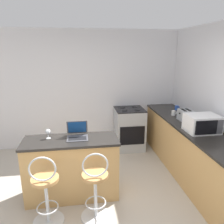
{
  "coord_description": "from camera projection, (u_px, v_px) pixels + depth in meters",
  "views": [
    {
      "loc": [
        -0.18,
        -2.33,
        2.16
      ],
      "look_at": [
        0.4,
        1.64,
        1.02
      ],
      "focal_mm": 35.0,
      "sensor_mm": 36.0,
      "label": 1
    }
  ],
  "objects": [
    {
      "name": "microwave",
      "position": [
        202.0,
        123.0,
        3.4
      ],
      "size": [
        0.49,
        0.38,
        0.27
      ],
      "color": "white",
      "rests_on": "counter_right"
    },
    {
      "name": "breakfast_bar",
      "position": [
        72.0,
        168.0,
        3.26
      ],
      "size": [
        1.37,
        0.53,
        0.92
      ],
      "color": "tan",
      "rests_on": "ground_plane"
    },
    {
      "name": "wall_back",
      "position": [
        88.0,
        90.0,
        4.88
      ],
      "size": [
        12.0,
        0.06,
        2.6
      ],
      "color": "silver",
      "rests_on": "ground_plane"
    },
    {
      "name": "counter_right",
      "position": [
        189.0,
        149.0,
        3.89
      ],
      "size": [
        0.64,
        3.03,
        0.92
      ],
      "color": "tan",
      "rests_on": "ground_plane"
    },
    {
      "name": "bar_stool_far",
      "position": [
        95.0,
        188.0,
        2.8
      ],
      "size": [
        0.4,
        0.4,
        0.98
      ],
      "color": "silver",
      "rests_on": "ground_plane"
    },
    {
      "name": "stove_range",
      "position": [
        129.0,
        129.0,
        4.89
      ],
      "size": [
        0.63,
        0.61,
        0.93
      ],
      "color": "#9EA3A8",
      "rests_on": "ground_plane"
    },
    {
      "name": "ground_plane",
      "position": [
        100.0,
        223.0,
        2.83
      ],
      "size": [
        20.0,
        20.0,
        0.0
      ],
      "primitive_type": "plane",
      "color": "#ADA393"
    },
    {
      "name": "mug_white",
      "position": [
        174.0,
        113.0,
        4.29
      ],
      "size": [
        0.09,
        0.08,
        0.1
      ],
      "color": "white",
      "rests_on": "counter_right"
    },
    {
      "name": "wine_glass_tall",
      "position": [
        48.0,
        132.0,
        3.15
      ],
      "size": [
        0.07,
        0.07,
        0.14
      ],
      "color": "silver",
      "rests_on": "breakfast_bar"
    },
    {
      "name": "toaster",
      "position": [
        185.0,
        115.0,
        3.96
      ],
      "size": [
        0.23,
        0.26,
        0.2
      ],
      "color": "#9EA3A8",
      "rests_on": "counter_right"
    },
    {
      "name": "bar_stool_near",
      "position": [
        46.0,
        192.0,
        2.71
      ],
      "size": [
        0.4,
        0.4,
        0.98
      ],
      "color": "silver",
      "rests_on": "ground_plane"
    },
    {
      "name": "laptop",
      "position": [
        77.0,
        133.0,
        3.21
      ],
      "size": [
        0.3,
        0.3,
        0.24
      ],
      "color": "#47474C",
      "rests_on": "breakfast_bar"
    },
    {
      "name": "mug_blue",
      "position": [
        177.0,
        108.0,
        4.69
      ],
      "size": [
        0.1,
        0.08,
        0.09
      ],
      "color": "#2D51AD",
      "rests_on": "counter_right"
    }
  ]
}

